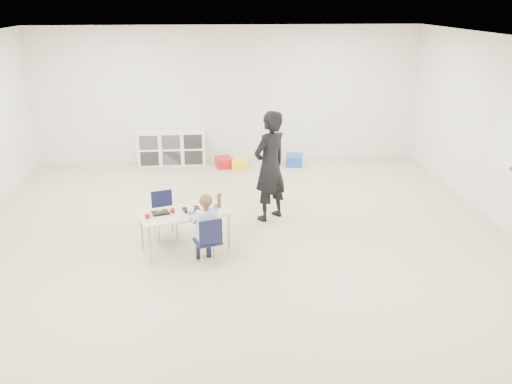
{
  "coord_description": "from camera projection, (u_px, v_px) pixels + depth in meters",
  "views": [
    {
      "loc": [
        -0.4,
        -6.78,
        3.32
      ],
      "look_at": [
        0.2,
        0.03,
        0.85
      ],
      "focal_mm": 38.0,
      "sensor_mm": 36.0,
      "label": 1
    }
  ],
  "objects": [
    {
      "name": "apple_near",
      "position": [
        172.0,
        210.0,
        7.33
      ],
      "size": [
        0.07,
        0.07,
        0.07
      ],
      "primitive_type": "sphere",
      "color": "maroon",
      "rests_on": "table"
    },
    {
      "name": "lunch_tray_far",
      "position": [
        160.0,
        213.0,
        7.3
      ],
      "size": [
        0.26,
        0.22,
        0.03
      ],
      "primitive_type": "cube",
      "rotation": [
        0.0,
        0.0,
        0.32
      ],
      "color": "black",
      "rests_on": "table"
    },
    {
      "name": "milk_carton",
      "position": [
        191.0,
        211.0,
        7.28
      ],
      "size": [
        0.09,
        0.09,
        0.1
      ],
      "primitive_type": "cube",
      "rotation": [
        0.0,
        0.0,
        0.32
      ],
      "color": "white",
      "rests_on": "table"
    },
    {
      "name": "adult",
      "position": [
        270.0,
        166.0,
        8.33
      ],
      "size": [
        0.75,
        0.72,
        1.73
      ],
      "primitive_type": "imported",
      "rotation": [
        0.0,
        0.0,
        3.83
      ],
      "color": "black",
      "rests_on": "ground"
    },
    {
      "name": "bin_red",
      "position": [
        224.0,
        162.0,
        11.2
      ],
      "size": [
        0.39,
        0.46,
        0.2
      ],
      "primitive_type": "cube",
      "rotation": [
        0.0,
        0.0,
        0.19
      ],
      "color": "red",
      "rests_on": "ground"
    },
    {
      "name": "bin_yellow",
      "position": [
        240.0,
        164.0,
        11.09
      ],
      "size": [
        0.36,
        0.44,
        0.19
      ],
      "primitive_type": "cube",
      "rotation": [
        0.0,
        0.0,
        -0.15
      ],
      "color": "yellow",
      "rests_on": "ground"
    },
    {
      "name": "rules_poster",
      "position": [
        508.0,
        146.0,
        7.98
      ],
      "size": [
        0.02,
        0.6,
        0.8
      ],
      "primitive_type": "cube",
      "color": "white",
      "rests_on": "room"
    },
    {
      "name": "lunch_tray_near",
      "position": [
        191.0,
        209.0,
        7.43
      ],
      "size": [
        0.26,
        0.22,
        0.03
      ],
      "primitive_type": "cube",
      "rotation": [
        0.0,
        0.0,
        0.32
      ],
      "color": "black",
      "rests_on": "table"
    },
    {
      "name": "chair_far",
      "position": [
        165.0,
        215.0,
        7.84
      ],
      "size": [
        0.41,
        0.39,
        0.67
      ],
      "primitive_type": null,
      "rotation": [
        0.0,
        0.0,
        0.32
      ],
      "color": "black",
      "rests_on": "ground"
    },
    {
      "name": "room",
      "position": [
        241.0,
        154.0,
        7.04
      ],
      "size": [
        9.0,
        9.02,
        2.8
      ],
      "color": "#B9A98E",
      "rests_on": "ground"
    },
    {
      "name": "chair_near",
      "position": [
        208.0,
        240.0,
        7.04
      ],
      "size": [
        0.41,
        0.39,
        0.67
      ],
      "primitive_type": null,
      "rotation": [
        0.0,
        0.0,
        0.32
      ],
      "color": "black",
      "rests_on": "ground"
    },
    {
      "name": "bread_roll",
      "position": [
        207.0,
        208.0,
        7.4
      ],
      "size": [
        0.09,
        0.09,
        0.07
      ],
      "primitive_type": "ellipsoid",
      "color": "tan",
      "rests_on": "table"
    },
    {
      "name": "table",
      "position": [
        185.0,
        231.0,
        7.46
      ],
      "size": [
        1.35,
        0.96,
        0.56
      ],
      "rotation": [
        0.0,
        0.0,
        0.32
      ],
      "color": "beige",
      "rests_on": "ground"
    },
    {
      "name": "apple_far",
      "position": [
        147.0,
        216.0,
        7.14
      ],
      "size": [
        0.07,
        0.07,
        0.07
      ],
      "primitive_type": "sphere",
      "color": "maroon",
      "rests_on": "table"
    },
    {
      "name": "bin_blue",
      "position": [
        294.0,
        160.0,
        11.32
      ],
      "size": [
        0.41,
        0.48,
        0.21
      ],
      "primitive_type": "cube",
      "rotation": [
        0.0,
        0.0,
        -0.19
      ],
      "color": "#164BAA",
      "rests_on": "ground"
    },
    {
      "name": "cubby_shelf",
      "position": [
        172.0,
        148.0,
        11.31
      ],
      "size": [
        1.4,
        0.4,
        0.7
      ],
      "primitive_type": "cube",
      "color": "white",
      "rests_on": "ground"
    },
    {
      "name": "child",
      "position": [
        207.0,
        227.0,
        6.98
      ],
      "size": [
        0.57,
        0.57,
        1.06
      ],
      "primitive_type": null,
      "rotation": [
        0.0,
        0.0,
        0.32
      ],
      "color": "#A7B9E2",
      "rests_on": "chair_near"
    }
  ]
}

